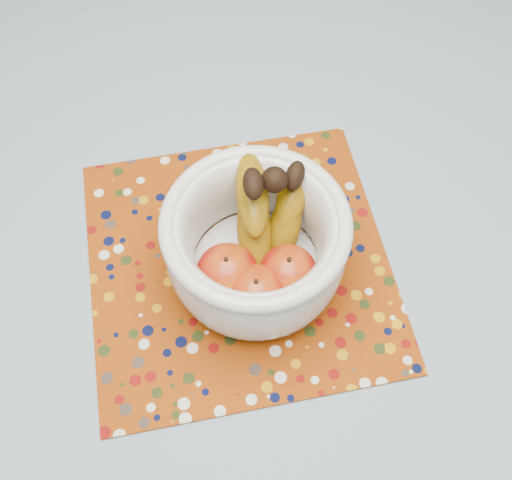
% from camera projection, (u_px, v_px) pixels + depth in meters
% --- Properties ---
extents(table, '(1.20, 1.20, 0.75)m').
position_uv_depth(table, '(257.00, 273.00, 0.84)').
color(table, brown).
rests_on(table, ground).
extents(tablecloth, '(1.32, 1.32, 0.01)m').
position_uv_depth(tablecloth, '(257.00, 244.00, 0.77)').
color(tablecloth, slate).
rests_on(tablecloth, table).
extents(placemat, '(0.45, 0.45, 0.00)m').
position_uv_depth(placemat, '(239.00, 262.00, 0.75)').
color(placemat, '#7D3006').
rests_on(placemat, tablecloth).
extents(fruit_bowl, '(0.21, 0.22, 0.16)m').
position_uv_depth(fruit_bowl, '(260.00, 241.00, 0.68)').
color(fruit_bowl, silver).
rests_on(fruit_bowl, placemat).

